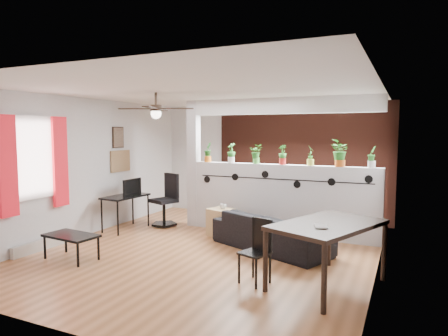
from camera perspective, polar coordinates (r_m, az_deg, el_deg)
room_shell at (r=6.50m, az=-2.23°, el=-0.69°), size 6.30×7.10×2.90m
partition_wall at (r=7.68m, az=8.28°, el=-4.54°), size 3.60×0.18×1.35m
ceiling_header at (r=7.58m, az=8.46°, el=8.80°), size 3.60×0.18×0.30m
pier_column at (r=8.34m, az=-4.34°, el=0.60°), size 0.22×0.20×2.60m
brick_panel at (r=9.01m, az=11.00°, el=0.87°), size 3.90×0.05×2.60m
vine_decal at (r=7.53m, az=8.12°, el=-1.61°), size 3.31×0.01×0.30m
window_assembly at (r=7.16m, az=-25.47°, el=1.03°), size 0.09×1.30×1.55m
baseboard_heater at (r=7.37m, az=-24.95°, el=-10.04°), size 0.08×1.00×0.18m
corkboard at (r=8.71m, az=-14.58°, el=0.97°), size 0.03×0.60×0.45m
framed_art at (r=8.65m, az=-14.88°, el=4.26°), size 0.03×0.34×0.44m
ceiling_fan at (r=6.63m, az=-9.70°, el=8.14°), size 1.19×1.19×0.43m
potted_plant_0 at (r=8.17m, az=-2.33°, el=2.37°), size 0.20×0.23×0.40m
potted_plant_1 at (r=7.94m, az=1.06°, el=2.25°), size 0.24×0.23×0.39m
potted_plant_2 at (r=7.74m, az=4.63°, el=2.10°), size 0.22×0.19×0.37m
potted_plant_3 at (r=7.58m, az=8.37°, el=1.98°), size 0.23×0.23×0.37m
potted_plant_4 at (r=7.45m, az=12.26°, el=1.85°), size 0.18×0.21×0.37m
potted_plant_5 at (r=7.35m, az=16.28°, el=2.18°), size 0.30×0.32×0.49m
potted_plant_6 at (r=7.29m, az=20.37°, el=1.61°), size 0.21×0.23×0.38m
sofa at (r=6.81m, az=6.71°, el=-9.12°), size 2.10×1.46×0.57m
cube_shelf at (r=7.60m, az=-0.47°, el=-7.77°), size 0.52×0.49×0.52m
cup at (r=7.51m, az=-0.12°, el=-5.51°), size 0.13×0.13×0.10m
computer_desk at (r=8.26m, az=-13.90°, el=-4.29°), size 0.58×0.99×0.69m
monitor at (r=8.35m, az=-13.28°, el=-3.09°), size 0.31×0.05×0.18m
office_chair at (r=8.47m, az=-8.22°, el=-5.01°), size 0.58×0.59×1.07m
dining_table at (r=5.27m, az=14.58°, el=-8.51°), size 1.41×1.73×0.82m
book at (r=4.98m, az=12.84°, el=-8.13°), size 0.20×0.23×0.02m
folding_chair at (r=5.32m, az=4.95°, el=-10.89°), size 0.43×0.43×0.84m
coffee_table at (r=6.66m, az=-21.00°, el=-9.21°), size 0.88×0.55×0.39m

